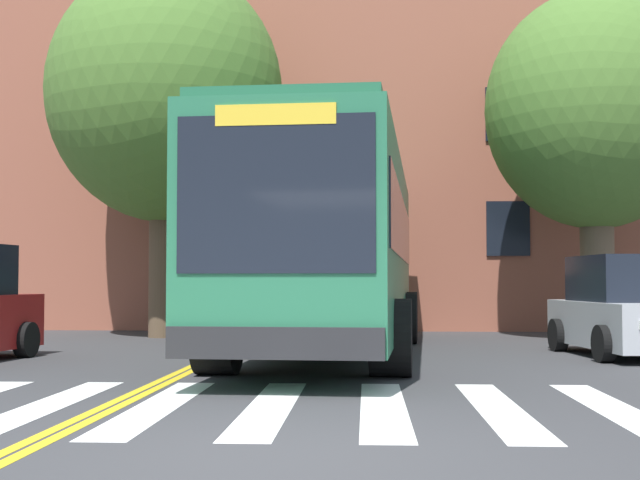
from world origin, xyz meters
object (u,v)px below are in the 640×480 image
(city_bus, at_px, (332,245))
(traffic_light_overhead, at_px, (308,184))
(street_tree_curbside_large, at_px, (595,112))
(street_tree_curbside_small, at_px, (165,96))
(car_silver_far_lane, at_px, (631,310))

(city_bus, distance_m, traffic_light_overhead, 2.75)
(city_bus, height_order, street_tree_curbside_large, street_tree_curbside_large)
(city_bus, relative_size, traffic_light_overhead, 2.48)
(street_tree_curbside_large, relative_size, street_tree_curbside_small, 0.90)
(traffic_light_overhead, bearing_deg, city_bus, -75.06)
(traffic_light_overhead, xyz_separation_m, street_tree_curbside_small, (-3.48, 2.03, 2.32))
(car_silver_far_lane, height_order, traffic_light_overhead, traffic_light_overhead)
(traffic_light_overhead, distance_m, street_tree_curbside_large, 6.74)
(city_bus, xyz_separation_m, traffic_light_overhead, (-0.62, 2.31, 1.36))
(traffic_light_overhead, height_order, street_tree_curbside_large, street_tree_curbside_large)
(car_silver_far_lane, xyz_separation_m, traffic_light_overhead, (-5.79, 2.56, 2.49))
(car_silver_far_lane, relative_size, street_tree_curbside_large, 0.50)
(city_bus, height_order, street_tree_curbside_small, street_tree_curbside_small)
(car_silver_far_lane, relative_size, street_tree_curbside_small, 0.45)
(city_bus, xyz_separation_m, street_tree_curbside_small, (-4.10, 4.34, 3.67))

